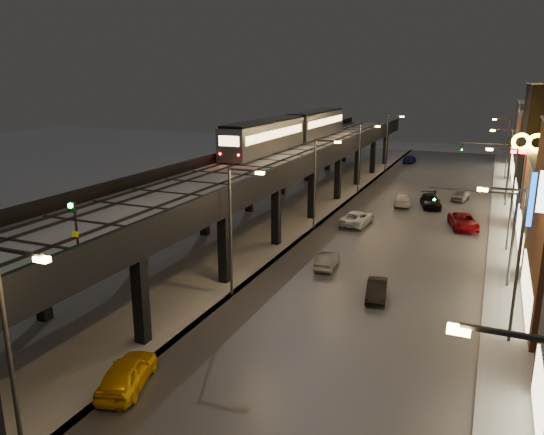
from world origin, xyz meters
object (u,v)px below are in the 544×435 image
(car_near_white, at_px, (327,261))
(car_far_white, at_px, (409,159))
(car_onc_silver, at_px, (377,291))
(car_mid_silver, at_px, (357,218))
(subway_train, at_px, (294,129))
(car_onc_white, at_px, (431,202))
(car_onc_dark, at_px, (464,222))
(rail_signal, at_px, (74,218))
(car_mid_dark, at_px, (403,200))
(car_taxi, at_px, (127,374))
(car_onc_red, at_px, (460,196))

(car_near_white, xyz_separation_m, car_far_white, (-2.29, 56.96, 0.10))
(car_onc_silver, bearing_deg, car_mid_silver, 99.13)
(car_onc_silver, bearing_deg, car_far_white, 87.80)
(subway_train, distance_m, car_onc_white, 19.09)
(subway_train, height_order, car_onc_dark, subway_train)
(car_near_white, xyz_separation_m, car_onc_dark, (9.24, 16.13, 0.09))
(rail_signal, height_order, car_near_white, rail_signal)
(subway_train, bearing_deg, car_far_white, 72.42)
(car_mid_dark, relative_size, car_onc_dark, 0.91)
(subway_train, height_order, car_onc_white, subway_train)
(car_far_white, bearing_deg, car_taxi, 91.90)
(car_mid_silver, height_order, car_onc_red, car_mid_silver)
(car_onc_white, bearing_deg, rail_signal, -117.77)
(car_near_white, bearing_deg, car_onc_silver, 132.82)
(car_onc_silver, relative_size, car_onc_dark, 0.72)
(car_mid_silver, relative_size, car_onc_silver, 1.40)
(rail_signal, xyz_separation_m, car_near_white, (5.93, 20.36, -7.88))
(car_onc_silver, distance_m, car_onc_dark, 21.08)
(car_taxi, distance_m, car_near_white, 20.30)
(rail_signal, xyz_separation_m, car_onc_red, (14.03, 49.50, -7.86))
(car_mid_silver, distance_m, car_onc_dark, 10.52)
(car_onc_white, bearing_deg, car_far_white, 88.92)
(subway_train, xyz_separation_m, car_mid_dark, (14.30, -1.40, -7.68))
(car_far_white, height_order, car_onc_red, car_far_white)
(car_mid_silver, xyz_separation_m, car_onc_dark, (10.15, 2.75, -0.01))
(rail_signal, relative_size, car_mid_silver, 0.51)
(car_taxi, bearing_deg, rail_signal, -2.25)
(rail_signal, distance_m, car_near_white, 22.63)
(car_onc_dark, bearing_deg, rail_signal, -126.65)
(car_near_white, xyz_separation_m, car_onc_white, (5.12, 24.16, 0.09))
(car_far_white, xyz_separation_m, car_onc_dark, (11.53, -40.82, -0.01))
(car_onc_dark, distance_m, car_onc_white, 9.02)
(subway_train, relative_size, car_mid_silver, 6.81)
(car_taxi, xyz_separation_m, car_near_white, (4.02, 19.89, -0.14))
(car_near_white, distance_m, car_far_white, 57.00)
(subway_train, relative_size, car_onc_silver, 9.53)
(car_far_white, relative_size, car_onc_white, 0.86)
(car_far_white, bearing_deg, car_onc_white, 105.93)
(car_mid_silver, bearing_deg, car_far_white, -84.49)
(car_onc_white, bearing_deg, car_mid_silver, -133.09)
(car_near_white, bearing_deg, car_mid_dark, -99.34)
(car_near_white, height_order, car_onc_red, car_onc_red)
(car_onc_red, bearing_deg, car_onc_silver, -84.13)
(car_far_white, distance_m, car_onc_silver, 61.87)
(car_onc_red, bearing_deg, car_onc_dark, -73.68)
(car_onc_red, bearing_deg, car_onc_white, -109.54)
(car_mid_silver, bearing_deg, car_onc_dark, -161.13)
(subway_train, height_order, car_mid_silver, subway_train)
(car_mid_dark, bearing_deg, car_onc_white, 178.51)
(car_taxi, bearing_deg, car_far_white, -107.27)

